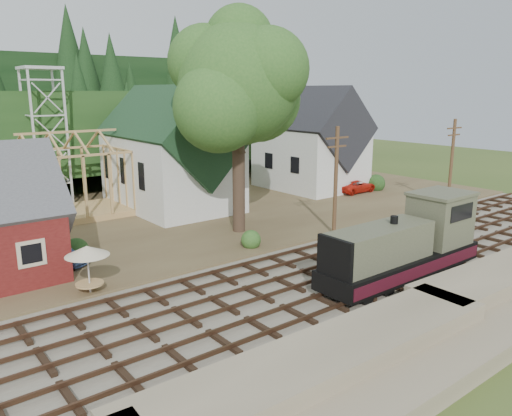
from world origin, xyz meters
TOP-DOWN VIEW (x-y plane):
  - ground at (0.00, 0.00)m, footprint 140.00×140.00m
  - embankment at (0.00, -8.50)m, footprint 64.00×5.00m
  - railroad_bed at (0.00, 0.00)m, footprint 64.00×11.00m
  - village_flat at (0.00, 18.00)m, footprint 64.00×26.00m
  - hillside at (0.00, 42.00)m, footprint 70.00×28.96m
  - ridge at (0.00, 58.00)m, footprint 80.00×20.00m
  - church at (2.00, 19.68)m, footprint 8.40×15.17m
  - farmhouse at (18.00, 19.00)m, footprint 8.40×10.80m
  - timber_frame at (-6.00, 22.00)m, footprint 8.20×6.20m
  - lattice_tower at (-6.00, 28.00)m, footprint 3.20×3.20m
  - big_tree at (2.17, 10.08)m, footprint 10.90×8.40m
  - telegraph_pole_near at (7.00, 5.20)m, footprint 2.20×0.28m
  - telegraph_pole_far at (22.00, 5.20)m, footprint 2.20×0.28m
  - locomotive at (4.07, -3.00)m, footprint 11.13×2.78m
  - car_blue at (-10.71, 10.72)m, footprint 3.08×3.90m
  - car_red at (19.82, 14.20)m, footprint 4.64×2.18m
  - patio_set at (-10.85, 5.50)m, footprint 2.22×2.22m

SIDE VIEW (x-z plane):
  - ground at x=0.00m, z-range 0.00..0.00m
  - embankment at x=0.00m, z-range -0.80..0.80m
  - hillside at x=0.00m, z-range -6.37..6.37m
  - ridge at x=0.00m, z-range -6.00..6.00m
  - railroad_bed at x=0.00m, z-range 0.00..0.16m
  - village_flat at x=0.00m, z-range 0.00..0.30m
  - car_blue at x=-10.71m, z-range 0.30..1.54m
  - car_red at x=19.82m, z-range 0.30..1.58m
  - locomotive at x=4.07m, z-range -0.23..4.24m
  - patio_set at x=-10.85m, z-range 1.17..3.65m
  - timber_frame at x=-6.00m, z-range -0.23..6.76m
  - telegraph_pole_near at x=7.00m, z-range 0.25..8.25m
  - telegraph_pole_far at x=22.00m, z-range 0.25..8.25m
  - farmhouse at x=18.00m, z-range -0.43..10.17m
  - church at x=2.00m, z-range -1.32..11.68m
  - lattice_tower at x=-6.00m, z-range 3.97..16.10m
  - big_tree at x=2.17m, z-range 2.87..17.57m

